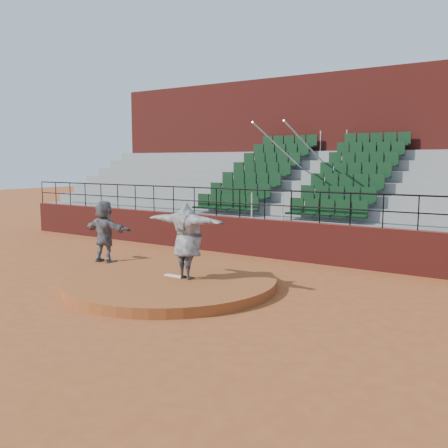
{
  "coord_description": "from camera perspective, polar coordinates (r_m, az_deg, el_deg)",
  "views": [
    {
      "loc": [
        8.21,
        -9.83,
        3.27
      ],
      "look_at": [
        0.0,
        2.5,
        1.4
      ],
      "focal_mm": 40.0,
      "sensor_mm": 36.0,
      "label": 1
    }
  ],
  "objects": [
    {
      "name": "boundary_wall",
      "position": [
        17.16,
        4.64,
        -1.61
      ],
      "size": [
        24.0,
        0.3,
        1.3
      ],
      "primitive_type": "cube",
      "color": "maroon",
      "rests_on": "ground"
    },
    {
      "name": "wall_railing",
      "position": [
        17.0,
        4.68,
        2.99
      ],
      "size": [
        24.04,
        0.05,
        1.03
      ],
      "color": "black",
      "rests_on": "boundary_wall"
    },
    {
      "name": "pitcher",
      "position": [
        12.85,
        -4.21,
        -1.93
      ],
      "size": [
        2.44,
        0.72,
        1.97
      ],
      "primitive_type": "imported",
      "rotation": [
        0.0,
        0.0,
        3.12
      ],
      "color": "black",
      "rests_on": "pitchers_mound"
    },
    {
      "name": "pitchers_mound",
      "position": [
        13.19,
        -6.07,
        -6.64
      ],
      "size": [
        5.5,
        5.5,
        0.25
      ],
      "primitive_type": "cylinder",
      "color": "#994D22",
      "rests_on": "ground"
    },
    {
      "name": "pitching_rubber",
      "position": [
        13.27,
        -5.66,
        -5.93
      ],
      "size": [
        0.6,
        0.15,
        0.03
      ],
      "primitive_type": "cube",
      "color": "white",
      "rests_on": "pitchers_mound"
    },
    {
      "name": "fielder",
      "position": [
        16.63,
        -13.5,
        -0.81
      ],
      "size": [
        1.89,
        0.64,
        2.03
      ],
      "primitive_type": "imported",
      "rotation": [
        0.0,
        0.0,
        3.17
      ],
      "color": "black",
      "rests_on": "ground"
    },
    {
      "name": "press_box_facade",
      "position": [
        23.89,
        13.68,
        7.67
      ],
      "size": [
        24.0,
        3.0,
        7.1
      ],
      "primitive_type": "cube",
      "color": "maroon",
      "rests_on": "ground"
    },
    {
      "name": "seating_deck",
      "position": [
        20.31,
        9.67,
        1.9
      ],
      "size": [
        24.0,
        5.97,
        4.63
      ],
      "color": "gray",
      "rests_on": "ground"
    },
    {
      "name": "ground",
      "position": [
        13.22,
        -6.06,
        -7.17
      ],
      "size": [
        90.0,
        90.0,
        0.0
      ],
      "primitive_type": "plane",
      "color": "#9E4D23",
      "rests_on": "ground"
    }
  ]
}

